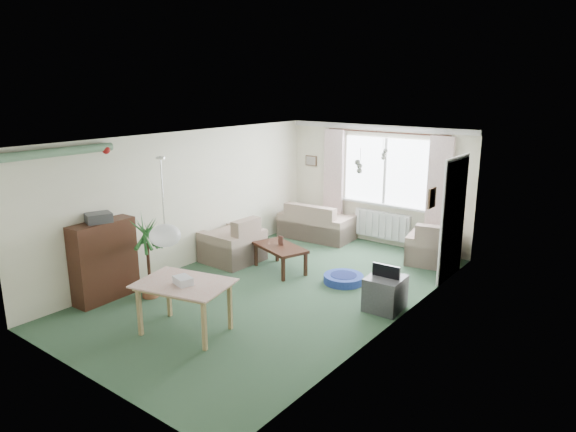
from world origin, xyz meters
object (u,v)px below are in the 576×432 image
Objects in this scene: bookshelf at (104,261)px; tv_cube at (385,293)px; armchair_left at (232,239)px; sofa at (317,220)px; houseplant at (148,258)px; coffee_table at (280,258)px; dining_table at (185,308)px; armchair_corner at (434,242)px; pet_bed at (344,279)px.

bookshelf is 4.19m from tv_cube.
armchair_left is at bearing 173.46° from tv_cube.
sofa is 4.16m from houseplant.
coffee_table is (0.61, -2.04, -0.16)m from sofa.
sofa is at bearing 102.85° from dining_table.
tv_cube is at bearing 87.42° from armchair_left.
coffee_table is at bearing 102.67° from sofa.
bookshelf reaches higher than armchair_corner.
armchair_left reaches higher than armchair_corner.
sofa is 1.21× the size of houseplant.
coffee_table is 2.22m from tv_cube.
houseplant is at bearing 40.82° from bookshelf.
armchair_corner reaches higher than tv_cube.
armchair_corner reaches higher than pet_bed.
sofa is 1.25× the size of bookshelf.
armchair_corner is 0.91× the size of armchair_left.
pet_bed is (1.18, 0.19, -0.16)m from coffee_table.
coffee_table is at bearing 98.39° from armchair_left.
armchair_left is 1.45× the size of pet_bed.
armchair_corner is 0.69× the size of houseplant.
coffee_table is at bearing -170.94° from pet_bed.
armchair_left is 1.99m from houseplant.
houseplant reaches higher than bookshelf.
coffee_table is (-1.97, -2.01, -0.16)m from armchair_corner.
houseplant is 2.31× the size of tv_cube.
armchair_corner is at bearing 51.61° from bookshelf.
coffee_table is (1.01, 0.13, -0.20)m from armchair_left.
houseplant is 1.16× the size of dining_table.
dining_table is 1.99× the size of tv_cube.
pet_bed is (1.79, -1.85, -0.31)m from sofa.
coffee_table is at bearing 59.74° from bookshelf.
dining_table is at bearing -2.65° from bookshelf.
armchair_corner is at bearing 66.71° from pet_bed.
bookshelf is at bearing -132.75° from pet_bed.
bookshelf reaches higher than dining_table.
sofa is 1.52× the size of coffee_table.
houseplant is (0.47, 0.44, 0.02)m from bookshelf.
armchair_left is 2.45m from bookshelf.
bookshelf reaches higher than sofa.
dining_table reaches higher than pet_bed.
armchair_corner is at bearing 175.45° from sofa.
coffee_table reaches higher than pet_bed.
houseplant is at bearing 161.05° from dining_table.
sofa is 2.20m from armchair_left.
sofa is 2.80× the size of tv_cube.
tv_cube reaches higher than pet_bed.
tv_cube is at bearing 135.82° from sofa.
dining_table is at bearing 98.86° from sofa.
coffee_table is 0.79× the size of houseplant.
coffee_table is 0.82× the size of bookshelf.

